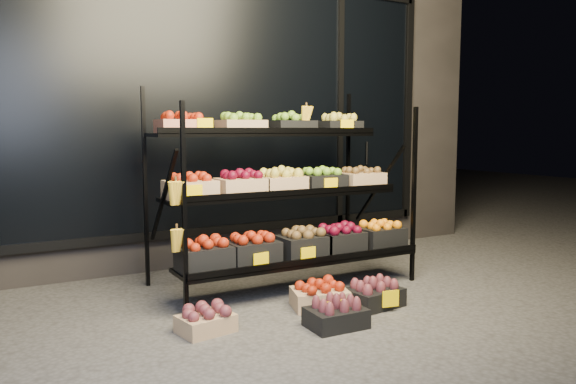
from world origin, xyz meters
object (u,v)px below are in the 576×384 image
floor_crate_midleft (336,314)px  floor_crate_midright (320,295)px  display_rack (284,193)px  floor_crate_left (206,320)px

floor_crate_midleft → floor_crate_midright: bearing=74.3°
display_rack → floor_crate_midleft: size_ratio=5.66×
floor_crate_midleft → floor_crate_midright: floor_crate_midright is taller
floor_crate_left → floor_crate_midright: 0.92m
floor_crate_midleft → floor_crate_midright: (0.13, 0.40, 0.00)m
floor_crate_left → floor_crate_midright: floor_crate_midright is taller
floor_crate_left → floor_crate_midright: (0.92, 0.07, 0.01)m
display_rack → floor_crate_left: bearing=-143.7°
floor_crate_left → floor_crate_midleft: size_ratio=0.98×
display_rack → floor_crate_midright: display_rack is taller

